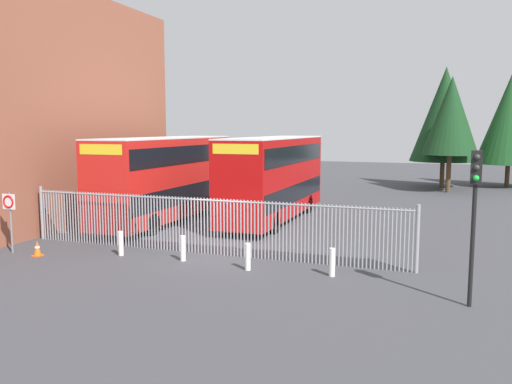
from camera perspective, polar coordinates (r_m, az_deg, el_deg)
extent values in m
plane|color=#3D3D42|center=(27.60, 2.86, -3.17)|extent=(100.00, 100.00, 0.00)
cube|color=brown|center=(29.66, -24.75, 8.19)|extent=(7.66, 16.85, 11.63)
cylinder|color=gray|center=(24.78, -22.51, -2.29)|extent=(0.06, 0.06, 2.20)
cylinder|color=gray|center=(24.69, -22.27, -2.31)|extent=(0.06, 0.06, 2.20)
cylinder|color=gray|center=(24.59, -22.03, -2.33)|extent=(0.06, 0.06, 2.20)
cylinder|color=gray|center=(24.50, -21.79, -2.36)|extent=(0.06, 0.06, 2.20)
cylinder|color=gray|center=(24.41, -21.54, -2.38)|extent=(0.06, 0.06, 2.20)
cylinder|color=gray|center=(24.32, -21.30, -2.40)|extent=(0.06, 0.06, 2.20)
cylinder|color=gray|center=(24.23, -21.05, -2.43)|extent=(0.06, 0.06, 2.20)
cylinder|color=gray|center=(24.14, -20.80, -2.45)|extent=(0.06, 0.06, 2.20)
cylinder|color=gray|center=(24.05, -20.55, -2.47)|extent=(0.06, 0.06, 2.20)
cylinder|color=gray|center=(23.96, -20.29, -2.50)|extent=(0.06, 0.06, 2.20)
cylinder|color=gray|center=(23.87, -20.04, -2.52)|extent=(0.06, 0.06, 2.20)
cylinder|color=gray|center=(23.78, -19.78, -2.54)|extent=(0.06, 0.06, 2.20)
cylinder|color=gray|center=(23.69, -19.52, -2.57)|extent=(0.06, 0.06, 2.20)
cylinder|color=gray|center=(23.60, -19.26, -2.59)|extent=(0.06, 0.06, 2.20)
cylinder|color=gray|center=(23.51, -19.00, -2.61)|extent=(0.06, 0.06, 2.20)
cylinder|color=gray|center=(23.43, -18.73, -2.64)|extent=(0.06, 0.06, 2.20)
cylinder|color=gray|center=(23.34, -18.47, -2.66)|extent=(0.06, 0.06, 2.20)
cylinder|color=gray|center=(23.25, -18.20, -2.69)|extent=(0.06, 0.06, 2.20)
cylinder|color=gray|center=(23.17, -17.93, -2.71)|extent=(0.06, 0.06, 2.20)
cylinder|color=gray|center=(23.08, -17.65, -2.74)|extent=(0.06, 0.06, 2.20)
cylinder|color=gray|center=(23.00, -17.38, -2.76)|extent=(0.06, 0.06, 2.20)
cylinder|color=gray|center=(22.92, -17.10, -2.79)|extent=(0.06, 0.06, 2.20)
cylinder|color=gray|center=(22.83, -16.82, -2.81)|extent=(0.06, 0.06, 2.20)
cylinder|color=gray|center=(22.75, -16.54, -2.84)|extent=(0.06, 0.06, 2.20)
cylinder|color=gray|center=(22.67, -16.26, -2.86)|extent=(0.06, 0.06, 2.20)
cylinder|color=gray|center=(22.59, -15.97, -2.89)|extent=(0.06, 0.06, 2.20)
cylinder|color=gray|center=(22.50, -15.68, -2.91)|extent=(0.06, 0.06, 2.20)
cylinder|color=gray|center=(22.42, -15.39, -2.94)|extent=(0.06, 0.06, 2.20)
cylinder|color=gray|center=(22.34, -15.10, -2.96)|extent=(0.06, 0.06, 2.20)
cylinder|color=gray|center=(22.26, -14.81, -2.99)|extent=(0.06, 0.06, 2.20)
cylinder|color=gray|center=(22.19, -14.51, -3.01)|extent=(0.06, 0.06, 2.20)
cylinder|color=gray|center=(22.11, -14.21, -3.04)|extent=(0.06, 0.06, 2.20)
cylinder|color=gray|center=(22.03, -13.91, -3.07)|extent=(0.06, 0.06, 2.20)
cylinder|color=gray|center=(21.95, -13.61, -3.09)|extent=(0.06, 0.06, 2.20)
cylinder|color=gray|center=(21.88, -13.31, -3.12)|extent=(0.06, 0.06, 2.20)
cylinder|color=gray|center=(21.80, -13.00, -3.14)|extent=(0.06, 0.06, 2.20)
cylinder|color=gray|center=(21.73, -12.69, -3.17)|extent=(0.06, 0.06, 2.20)
cylinder|color=gray|center=(21.65, -12.38, -3.20)|extent=(0.06, 0.06, 2.20)
cylinder|color=gray|center=(21.58, -12.07, -3.22)|extent=(0.06, 0.06, 2.20)
cylinder|color=gray|center=(21.51, -11.75, -3.25)|extent=(0.06, 0.06, 2.20)
cylinder|color=gray|center=(21.43, -11.44, -3.28)|extent=(0.06, 0.06, 2.20)
cylinder|color=gray|center=(21.36, -11.12, -3.30)|extent=(0.06, 0.06, 2.20)
cylinder|color=gray|center=(21.29, -10.80, -3.33)|extent=(0.06, 0.06, 2.20)
cylinder|color=gray|center=(21.22, -10.47, -3.36)|extent=(0.06, 0.06, 2.20)
cylinder|color=gray|center=(21.15, -10.15, -3.38)|extent=(0.06, 0.06, 2.20)
cylinder|color=gray|center=(21.08, -9.82, -3.41)|extent=(0.06, 0.06, 2.20)
cylinder|color=gray|center=(21.01, -9.49, -3.44)|extent=(0.06, 0.06, 2.20)
cylinder|color=gray|center=(20.94, -9.16, -3.47)|extent=(0.06, 0.06, 2.20)
cylinder|color=gray|center=(20.88, -8.82, -3.49)|extent=(0.06, 0.06, 2.20)
cylinder|color=gray|center=(20.81, -8.48, -3.52)|extent=(0.06, 0.06, 2.20)
cylinder|color=gray|center=(20.75, -8.15, -3.55)|extent=(0.06, 0.06, 2.20)
cylinder|color=gray|center=(20.68, -7.80, -3.58)|extent=(0.06, 0.06, 2.20)
cylinder|color=gray|center=(20.62, -7.46, -3.60)|extent=(0.06, 0.06, 2.20)
cylinder|color=gray|center=(20.55, -7.12, -3.63)|extent=(0.06, 0.06, 2.20)
cylinder|color=gray|center=(20.49, -6.77, -3.66)|extent=(0.06, 0.06, 2.20)
cylinder|color=gray|center=(20.43, -6.42, -3.69)|extent=(0.06, 0.06, 2.20)
cylinder|color=gray|center=(20.37, -6.07, -3.71)|extent=(0.06, 0.06, 2.20)
cylinder|color=gray|center=(20.31, -5.71, -3.74)|extent=(0.06, 0.06, 2.20)
cylinder|color=gray|center=(20.25, -5.36, -3.77)|extent=(0.06, 0.06, 2.20)
cylinder|color=gray|center=(20.19, -5.00, -3.80)|extent=(0.06, 0.06, 2.20)
cylinder|color=gray|center=(20.13, -4.64, -3.82)|extent=(0.06, 0.06, 2.20)
cylinder|color=gray|center=(20.08, -4.28, -3.85)|extent=(0.06, 0.06, 2.20)
cylinder|color=gray|center=(20.02, -3.91, -3.88)|extent=(0.06, 0.06, 2.20)
cylinder|color=gray|center=(19.96, -3.55, -3.91)|extent=(0.06, 0.06, 2.20)
cylinder|color=gray|center=(19.91, -3.18, -3.93)|extent=(0.06, 0.06, 2.20)
cylinder|color=gray|center=(19.86, -2.81, -3.96)|extent=(0.06, 0.06, 2.20)
cylinder|color=gray|center=(19.80, -2.43, -3.99)|extent=(0.06, 0.06, 2.20)
cylinder|color=gray|center=(19.75, -2.06, -4.02)|extent=(0.06, 0.06, 2.20)
cylinder|color=gray|center=(19.70, -1.68, -4.04)|extent=(0.06, 0.06, 2.20)
cylinder|color=gray|center=(19.65, -1.31, -4.07)|extent=(0.06, 0.06, 2.20)
cylinder|color=gray|center=(19.60, -0.92, -4.10)|extent=(0.06, 0.06, 2.20)
cylinder|color=gray|center=(19.55, -0.54, -4.13)|extent=(0.06, 0.06, 2.20)
cylinder|color=gray|center=(19.50, -0.16, -4.15)|extent=(0.06, 0.06, 2.20)
cylinder|color=gray|center=(19.46, 0.23, -4.18)|extent=(0.06, 0.06, 2.20)
cylinder|color=gray|center=(19.41, 0.62, -4.21)|extent=(0.06, 0.06, 2.20)
cylinder|color=gray|center=(19.36, 1.01, -4.24)|extent=(0.06, 0.06, 2.20)
cylinder|color=gray|center=(19.32, 1.40, -4.26)|extent=(0.06, 0.06, 2.20)
cylinder|color=gray|center=(19.28, 1.79, -4.29)|extent=(0.06, 0.06, 2.20)
cylinder|color=gray|center=(19.23, 2.19, -4.32)|extent=(0.06, 0.06, 2.20)
cylinder|color=gray|center=(19.19, 2.58, -4.35)|extent=(0.06, 0.06, 2.20)
cylinder|color=gray|center=(19.15, 2.98, -4.37)|extent=(0.06, 0.06, 2.20)
cylinder|color=gray|center=(19.11, 3.38, -4.40)|extent=(0.06, 0.06, 2.20)
cylinder|color=gray|center=(19.07, 3.79, -4.43)|extent=(0.06, 0.06, 2.20)
cylinder|color=gray|center=(19.04, 4.19, -4.45)|extent=(0.06, 0.06, 2.20)
cylinder|color=gray|center=(19.00, 4.59, -4.48)|extent=(0.06, 0.06, 2.20)
cylinder|color=gray|center=(18.96, 5.00, -4.50)|extent=(0.06, 0.06, 2.20)
cylinder|color=gray|center=(18.93, 5.41, -4.53)|extent=(0.06, 0.06, 2.20)
cylinder|color=gray|center=(18.90, 5.82, -4.56)|extent=(0.06, 0.06, 2.20)
cylinder|color=gray|center=(18.86, 6.23, -4.58)|extent=(0.06, 0.06, 2.20)
cylinder|color=gray|center=(18.83, 6.64, -4.61)|extent=(0.06, 0.06, 2.20)
cylinder|color=gray|center=(18.80, 7.06, -4.63)|extent=(0.06, 0.06, 2.20)
cylinder|color=gray|center=(18.77, 7.47, -4.66)|extent=(0.06, 0.06, 2.20)
cylinder|color=gray|center=(18.74, 7.89, -4.68)|extent=(0.06, 0.06, 2.20)
cylinder|color=gray|center=(18.71, 8.31, -4.71)|extent=(0.06, 0.06, 2.20)
cylinder|color=gray|center=(18.69, 8.73, -4.73)|extent=(0.06, 0.06, 2.20)
cylinder|color=gray|center=(18.66, 9.15, -4.76)|extent=(0.06, 0.06, 2.20)
cylinder|color=gray|center=(18.63, 9.57, -4.78)|extent=(0.06, 0.06, 2.20)
cylinder|color=gray|center=(18.61, 10.00, -4.81)|extent=(0.06, 0.06, 2.20)
cylinder|color=gray|center=(18.59, 10.42, -4.83)|extent=(0.06, 0.06, 2.20)
cylinder|color=gray|center=(18.56, 10.85, -4.86)|extent=(0.06, 0.06, 2.20)
cylinder|color=gray|center=(18.54, 11.27, -4.88)|extent=(0.06, 0.06, 2.20)
cylinder|color=gray|center=(18.52, 11.70, -4.90)|extent=(0.06, 0.06, 2.20)
cylinder|color=gray|center=(18.51, 12.13, -4.93)|extent=(0.06, 0.06, 2.20)
cylinder|color=gray|center=(18.49, 12.56, -4.95)|extent=(0.06, 0.06, 2.20)
cylinder|color=gray|center=(18.47, 12.99, -4.97)|extent=(0.06, 0.06, 2.20)
cylinder|color=gray|center=(18.45, 13.42, -5.00)|extent=(0.06, 0.06, 2.20)
cylinder|color=gray|center=(18.44, 13.85, -5.02)|extent=(0.06, 0.06, 2.20)
cylinder|color=gray|center=(18.43, 14.28, -5.04)|extent=(0.06, 0.06, 2.20)
cylinder|color=gray|center=(18.41, 14.72, -5.06)|extent=(0.06, 0.06, 2.20)
cylinder|color=gray|center=(18.40, 15.15, -5.08)|extent=(0.06, 0.06, 2.20)
cylinder|color=gray|center=(18.39, 15.58, -5.10)|extent=(0.06, 0.06, 2.20)
cylinder|color=gray|center=(18.38, 16.02, -5.13)|extent=(0.06, 0.06, 2.20)
cylinder|color=gray|center=(18.37, 16.45, -5.15)|extent=(0.06, 0.06, 2.20)
cylinder|color=gray|center=(18.37, 16.89, -5.17)|extent=(0.06, 0.06, 2.20)
cylinder|color=gray|center=(18.36, 17.32, -5.19)|extent=(0.06, 0.06, 2.20)
cylinder|color=gray|center=(20.14, -5.75, -0.89)|extent=(15.89, 0.07, 0.07)
cylinder|color=gray|center=(24.77, -22.52, -2.12)|extent=(0.14, 0.14, 2.35)
cylinder|color=gray|center=(18.34, 17.33, -4.96)|extent=(0.14, 0.14, 2.35)
cube|color=red|center=(27.39, -9.86, 1.62)|extent=(2.50, 10.80, 4.00)
cube|color=black|center=(27.47, -9.83, -0.04)|extent=(2.54, 10.37, 0.90)
cube|color=black|center=(27.30, -9.91, 4.13)|extent=(2.54, 10.37, 0.90)
cube|color=yellow|center=(22.81, -16.68, 4.52)|extent=(2.12, 0.12, 0.44)
cube|color=silver|center=(27.27, -9.95, 5.87)|extent=(2.50, 10.80, 0.08)
cylinder|color=black|center=(25.44, -15.70, -3.11)|extent=(0.30, 1.04, 1.04)
cylinder|color=black|center=(24.23, -11.46, -3.48)|extent=(0.30, 1.04, 1.04)
cylinder|color=black|center=(30.71, -8.81, -1.22)|extent=(0.30, 1.04, 1.04)
cylinder|color=black|center=(29.72, -5.09, -1.44)|extent=(0.30, 1.04, 1.04)
cube|color=#B70C0C|center=(27.42, 2.02, 1.73)|extent=(2.50, 10.80, 4.00)
cube|color=black|center=(27.51, 2.01, 0.07)|extent=(2.54, 10.37, 0.90)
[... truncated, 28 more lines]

